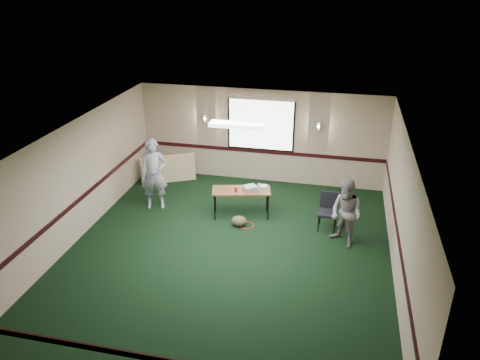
% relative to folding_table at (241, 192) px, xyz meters
% --- Properties ---
extents(ground, '(8.00, 8.00, 0.00)m').
position_rel_folding_table_xyz_m(ground, '(0.07, -1.76, -0.66)').
color(ground, black).
rests_on(ground, ground).
extents(room_shell, '(8.00, 8.02, 8.00)m').
position_rel_folding_table_xyz_m(room_shell, '(0.07, 0.36, 0.92)').
color(room_shell, tan).
rests_on(room_shell, ground).
extents(folding_table, '(1.52, 0.89, 0.72)m').
position_rel_folding_table_xyz_m(folding_table, '(0.00, 0.00, 0.00)').
color(folding_table, '#553218').
rests_on(folding_table, ground).
extents(projector, '(0.40, 0.39, 0.10)m').
position_rel_folding_table_xyz_m(projector, '(0.21, 0.05, 0.10)').
color(projector, '#94949C').
rests_on(projector, folding_table).
extents(game_console, '(0.20, 0.16, 0.05)m').
position_rel_folding_table_xyz_m(game_console, '(0.50, 0.28, 0.07)').
color(game_console, white).
rests_on(game_console, folding_table).
extents(red_cup, '(0.08, 0.08, 0.12)m').
position_rel_folding_table_xyz_m(red_cup, '(-0.11, -0.12, 0.11)').
color(red_cup, '#B01A0B').
rests_on(red_cup, folding_table).
extents(water_bottle, '(0.05, 0.05, 0.18)m').
position_rel_folding_table_xyz_m(water_bottle, '(0.43, 0.08, 0.14)').
color(water_bottle, '#91C6EE').
rests_on(water_bottle, folding_table).
extents(duffel_bag, '(0.41, 0.33, 0.26)m').
position_rel_folding_table_xyz_m(duffel_bag, '(0.06, -0.53, -0.53)').
color(duffel_bag, '#4A442A').
rests_on(duffel_bag, ground).
extents(cable_coil, '(0.36, 0.36, 0.02)m').
position_rel_folding_table_xyz_m(cable_coil, '(0.25, -0.48, -0.65)').
color(cable_coil, red).
rests_on(cable_coil, ground).
extents(folded_table, '(1.49, 0.92, 0.80)m').
position_rel_folding_table_xyz_m(folded_table, '(-2.51, 1.54, -0.26)').
color(folded_table, tan).
rests_on(folded_table, ground).
extents(conference_chair, '(0.46, 0.48, 0.90)m').
position_rel_folding_table_xyz_m(conference_chair, '(2.15, -0.13, -0.13)').
color(conference_chair, black).
rests_on(conference_chair, ground).
extents(person_left, '(0.79, 0.64, 1.87)m').
position_rel_folding_table_xyz_m(person_left, '(-2.27, -0.02, 0.27)').
color(person_left, '#435794').
rests_on(person_left, ground).
extents(person_right, '(0.96, 0.94, 1.56)m').
position_rel_folding_table_xyz_m(person_right, '(2.54, -0.79, 0.12)').
color(person_right, '#6979A3').
rests_on(person_right, ground).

